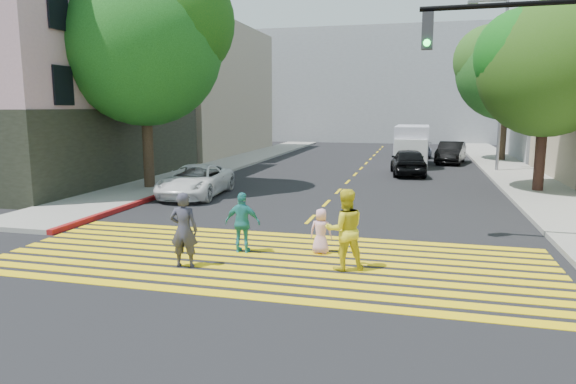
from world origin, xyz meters
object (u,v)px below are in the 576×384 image
at_px(white_sedan, 196,181).
at_px(dark_car_near, 408,162).
at_px(tree_right_far, 509,65).
at_px(pedestrian_extra, 243,223).
at_px(traffic_signal, 550,82).
at_px(white_van, 412,147).
at_px(pedestrian_man, 184,230).
at_px(silver_car, 417,148).
at_px(pedestrian_woman, 345,230).
at_px(tree_right_near, 550,62).
at_px(tree_left, 146,38).
at_px(pedestrian_child, 321,231).
at_px(dark_car_parked, 451,153).

bearing_deg(white_sedan, dark_car_near, 43.63).
bearing_deg(white_sedan, tree_right_far, 47.12).
distance_m(pedestrian_extra, traffic_signal, 8.36).
height_order(tree_right_far, traffic_signal, tree_right_far).
bearing_deg(white_van, dark_car_near, -90.55).
relative_size(pedestrian_man, traffic_signal, 0.27).
distance_m(pedestrian_man, silver_car, 29.84).
relative_size(tree_right_far, pedestrian_woman, 5.16).
bearing_deg(silver_car, pedestrian_extra, 75.10).
distance_m(tree_right_near, white_sedan, 15.52).
relative_size(tree_right_near, dark_car_near, 1.87).
bearing_deg(tree_left, white_sedan, -22.37).
relative_size(tree_right_far, pedestrian_extra, 6.20).
bearing_deg(white_van, tree_left, -130.55).
bearing_deg(pedestrian_extra, pedestrian_child, -171.04).
distance_m(pedestrian_child, dark_car_parked, 23.61).
bearing_deg(pedestrian_woman, white_sedan, -69.91).
distance_m(pedestrian_child, dark_car_near, 16.46).
relative_size(tree_right_far, dark_car_near, 2.21).
relative_size(tree_left, dark_car_parked, 2.25).
height_order(pedestrian_extra, dark_car_parked, pedestrian_extra).
height_order(tree_right_near, white_sedan, tree_right_near).
bearing_deg(dark_car_near, tree_right_far, -130.89).
distance_m(tree_right_near, pedestrian_man, 17.45).
relative_size(tree_right_near, pedestrian_extra, 5.27).
bearing_deg(dark_car_parked, pedestrian_extra, -95.09).
height_order(tree_right_near, tree_right_far, tree_right_far).
distance_m(pedestrian_child, white_van, 21.08).
height_order(dark_car_near, traffic_signal, traffic_signal).
bearing_deg(traffic_signal, pedestrian_man, -154.81).
bearing_deg(traffic_signal, tree_right_near, 80.15).
height_order(tree_left, tree_right_far, tree_left).
bearing_deg(dark_car_near, white_van, -97.25).
xyz_separation_m(silver_car, traffic_signal, (3.24, -25.89, 3.63)).
bearing_deg(tree_right_near, traffic_signal, -101.82).
distance_m(tree_right_far, pedestrian_extra, 28.01).
xyz_separation_m(tree_left, dark_car_near, (11.06, 8.18, -5.89)).
xyz_separation_m(tree_right_far, dark_car_near, (-6.11, -8.83, -5.76)).
relative_size(pedestrian_man, dark_car_near, 0.40).
relative_size(dark_car_near, traffic_signal, 0.66).
xyz_separation_m(pedestrian_child, traffic_signal, (5.37, 1.66, 3.69)).
bearing_deg(pedestrian_man, white_van, -110.05).
height_order(pedestrian_extra, white_sedan, pedestrian_extra).
height_order(pedestrian_woman, silver_car, pedestrian_woman).
distance_m(pedestrian_woman, dark_car_parked, 24.62).
xyz_separation_m(pedestrian_man, pedestrian_child, (2.86, 1.87, -0.30)).
height_order(tree_right_near, dark_car_parked, tree_right_near).
xyz_separation_m(pedestrian_child, dark_car_near, (1.76, 16.36, 0.16)).
bearing_deg(dark_car_near, traffic_signal, 97.58).
bearing_deg(pedestrian_man, white_sedan, -75.48).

